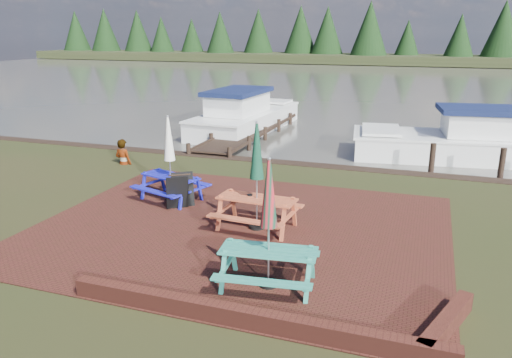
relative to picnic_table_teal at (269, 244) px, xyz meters
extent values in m
plane|color=black|center=(-1.41, 1.31, -0.80)|extent=(120.00, 120.00, 0.00)
cube|color=#3D1B13|center=(-1.41, 2.31, -0.79)|extent=(9.00, 7.50, 0.02)
cube|color=#4C1E16|center=(0.09, -1.29, -0.65)|extent=(6.00, 0.22, 0.30)
cube|color=#4C1E16|center=(2.89, -0.49, -0.65)|extent=(0.82, 1.77, 0.30)
cube|color=#414038|center=(-1.41, 38.31, -0.80)|extent=(120.00, 60.00, 0.02)
cube|color=black|center=(-1.41, 67.31, -0.30)|extent=(120.00, 10.00, 1.20)
cube|color=teal|center=(0.00, 0.00, -0.12)|extent=(1.72, 0.84, 0.04)
cube|color=teal|center=(0.08, -0.62, -0.39)|extent=(1.66, 0.42, 0.04)
cube|color=teal|center=(-0.08, 0.62, -0.39)|extent=(1.66, 0.42, 0.04)
cube|color=teal|center=(-0.71, -0.09, -0.46)|extent=(0.25, 1.43, 0.68)
cube|color=teal|center=(0.71, 0.09, -0.46)|extent=(0.25, 1.43, 0.68)
cylinder|color=black|center=(0.00, 0.00, -0.76)|extent=(0.33, 0.33, 0.09)
cylinder|color=#B2B2B7|center=(0.00, 0.00, 0.34)|extent=(0.03, 0.03, 2.29)
cone|color=red|center=(0.00, 0.00, 0.89)|extent=(0.29, 0.29, 1.15)
cube|color=#BC5130|center=(-1.06, 2.43, -0.09)|extent=(1.78, 0.79, 0.04)
cube|color=#BC5130|center=(-1.10, 1.78, -0.37)|extent=(1.75, 0.34, 0.04)
cube|color=#BC5130|center=(-1.01, 3.09, -0.37)|extent=(1.75, 0.34, 0.04)
cube|color=#BC5130|center=(-1.81, 2.48, -0.45)|extent=(0.17, 1.51, 0.71)
cube|color=#BC5130|center=(-0.31, 2.38, -0.45)|extent=(0.17, 1.51, 0.71)
cylinder|color=black|center=(-1.06, 2.43, -0.75)|extent=(0.35, 0.35, 0.10)
cylinder|color=#B2B2B7|center=(-1.06, 2.43, 0.40)|extent=(0.03, 0.03, 2.41)
cone|color=#103C28|center=(-1.06, 2.43, 0.98)|extent=(0.31, 0.31, 1.21)
cube|color=#181AB7|center=(-3.82, 3.56, -0.15)|extent=(1.71, 1.07, 0.04)
cube|color=#181AB7|center=(-4.00, 2.98, -0.40)|extent=(1.59, 0.68, 0.04)
cube|color=#181AB7|center=(-3.64, 4.13, -0.40)|extent=(1.59, 0.68, 0.04)
cube|color=#181AB7|center=(-4.48, 3.76, -0.47)|extent=(0.48, 1.34, 0.66)
cube|color=#181AB7|center=(-3.16, 3.35, -0.47)|extent=(0.48, 1.34, 0.66)
cylinder|color=black|center=(-3.82, 3.56, -0.76)|extent=(0.32, 0.32, 0.09)
cylinder|color=#B2B2B7|center=(-3.82, 3.56, 0.31)|extent=(0.03, 0.03, 2.22)
cone|color=white|center=(-3.82, 3.56, 0.84)|extent=(0.28, 0.28, 1.11)
cube|color=black|center=(-3.31, 2.95, -0.36)|extent=(0.57, 0.48, 0.87)
cube|color=black|center=(-3.31, 3.25, -0.36)|extent=(0.57, 0.48, 0.87)
cube|color=black|center=(-3.31, 3.10, 0.06)|extent=(0.47, 0.34, 0.03)
cube|color=black|center=(-4.91, 12.81, -0.68)|extent=(1.60, 9.00, 0.06)
cube|color=black|center=(-5.66, 12.81, -0.63)|extent=(0.08, 9.00, 0.08)
cube|color=black|center=(-4.16, 12.81, -0.63)|extent=(0.08, 9.00, 0.08)
cylinder|color=black|center=(-5.71, 8.31, -0.90)|extent=(0.16, 0.16, 1.00)
cylinder|color=black|center=(-4.11, 8.31, -0.90)|extent=(0.16, 0.16, 1.00)
cube|color=white|center=(-5.66, 14.17, -0.65)|extent=(3.01, 7.58, 1.06)
cube|color=white|center=(-5.66, 14.17, -0.10)|extent=(3.07, 7.73, 0.08)
cube|color=white|center=(-5.71, 13.28, 0.41)|extent=(2.03, 3.23, 0.90)
cube|color=#10193D|center=(-5.71, 13.28, 0.92)|extent=(2.26, 3.69, 0.19)
cube|color=white|center=(-5.48, 16.99, 0.04)|extent=(2.25, 1.47, 0.11)
cube|color=white|center=(3.59, 11.61, -0.67)|extent=(7.82, 3.59, 1.00)
cube|color=white|center=(3.59, 11.61, -0.15)|extent=(7.97, 3.66, 0.08)
cube|color=white|center=(4.48, 11.73, 0.33)|extent=(3.39, 2.29, 0.85)
cube|color=#10193D|center=(4.48, 11.73, 0.82)|extent=(3.86, 2.55, 0.18)
cube|color=white|center=(0.75, 11.23, -0.02)|extent=(1.64, 2.38, 0.10)
imported|color=gray|center=(-7.14, 6.36, 0.03)|extent=(0.65, 0.46, 1.67)
camera|label=1|loc=(2.37, -7.43, 3.46)|focal=35.00mm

